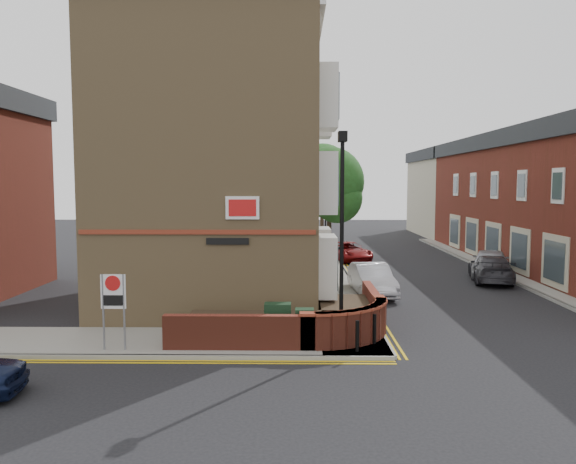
# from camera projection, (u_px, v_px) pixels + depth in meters

# --- Properties ---
(ground) EXTENTS (120.00, 120.00, 0.00)m
(ground) POSITION_uv_depth(u_px,v_px,m) (287.00, 360.00, 15.67)
(ground) COLOR black
(ground) RESTS_ON ground
(pavement_corner) EXTENTS (13.00, 3.00, 0.12)m
(pavement_corner) POSITION_uv_depth(u_px,v_px,m) (174.00, 342.00, 17.21)
(pavement_corner) COLOR gray
(pavement_corner) RESTS_ON ground
(pavement_main) EXTENTS (2.00, 32.00, 0.12)m
(pavement_main) POSITION_uv_depth(u_px,v_px,m) (327.00, 270.00, 31.58)
(pavement_main) COLOR gray
(pavement_main) RESTS_ON ground
(pavement_far) EXTENTS (4.00, 40.00, 0.12)m
(pavement_far) POSITION_uv_depth(u_px,v_px,m) (547.00, 279.00, 28.45)
(pavement_far) COLOR gray
(pavement_far) RESTS_ON ground
(kerb_side) EXTENTS (13.00, 0.15, 0.12)m
(kerb_side) POSITION_uv_depth(u_px,v_px,m) (162.00, 357.00, 15.72)
(kerb_side) COLOR gray
(kerb_side) RESTS_ON ground
(kerb_main_near) EXTENTS (0.15, 32.00, 0.12)m
(kerb_main_near) POSITION_uv_depth(u_px,v_px,m) (344.00, 270.00, 31.57)
(kerb_main_near) COLOR gray
(kerb_main_near) RESTS_ON ground
(kerb_main_far) EXTENTS (0.15, 40.00, 0.12)m
(kerb_main_far) POSITION_uv_depth(u_px,v_px,m) (507.00, 279.00, 28.47)
(kerb_main_far) COLOR gray
(kerb_main_far) RESTS_ON ground
(yellow_lines_side) EXTENTS (13.00, 0.28, 0.01)m
(yellow_lines_side) POSITION_uv_depth(u_px,v_px,m) (160.00, 362.00, 15.47)
(yellow_lines_side) COLOR gold
(yellow_lines_side) RESTS_ON ground
(yellow_lines_main) EXTENTS (0.28, 32.00, 0.01)m
(yellow_lines_main) POSITION_uv_depth(u_px,v_px,m) (349.00, 271.00, 31.57)
(yellow_lines_main) COLOR gold
(yellow_lines_main) RESTS_ON ground
(corner_building) EXTENTS (8.95, 10.40, 13.60)m
(corner_building) POSITION_uv_depth(u_px,v_px,m) (221.00, 151.00, 23.14)
(corner_building) COLOR #977A50
(corner_building) RESTS_ON ground
(garden_wall) EXTENTS (6.80, 6.00, 1.20)m
(garden_wall) POSITION_uv_depth(u_px,v_px,m) (288.00, 335.00, 18.17)
(garden_wall) COLOR maroon
(garden_wall) RESTS_ON ground
(lamppost) EXTENTS (0.25, 0.50, 6.30)m
(lamppost) POSITION_uv_depth(u_px,v_px,m) (342.00, 237.00, 16.56)
(lamppost) COLOR black
(lamppost) RESTS_ON pavement_corner
(utility_cabinet_large) EXTENTS (0.80, 0.45, 1.20)m
(utility_cabinet_large) POSITION_uv_depth(u_px,v_px,m) (278.00, 323.00, 16.91)
(utility_cabinet_large) COLOR #16331C
(utility_cabinet_large) RESTS_ON pavement_corner
(utility_cabinet_small) EXTENTS (0.55, 0.40, 1.10)m
(utility_cabinet_small) POSITION_uv_depth(u_px,v_px,m) (304.00, 327.00, 16.61)
(utility_cabinet_small) COLOR #16331C
(utility_cabinet_small) RESTS_ON pavement_corner
(bollard_near) EXTENTS (0.11, 0.11, 0.90)m
(bollard_near) POSITION_uv_depth(u_px,v_px,m) (357.00, 336.00, 16.00)
(bollard_near) COLOR black
(bollard_near) RESTS_ON pavement_corner
(bollard_far) EXTENTS (0.11, 0.11, 0.90)m
(bollard_far) POSITION_uv_depth(u_px,v_px,m) (374.00, 329.00, 16.79)
(bollard_far) COLOR black
(bollard_far) RESTS_ON pavement_corner
(zone_sign) EXTENTS (0.72, 0.07, 2.20)m
(zone_sign) POSITION_uv_depth(u_px,v_px,m) (113.00, 298.00, 16.09)
(zone_sign) COLOR slate
(zone_sign) RESTS_ON pavement_corner
(far_terrace) EXTENTS (5.40, 30.40, 8.00)m
(far_terrace) POSITION_uv_depth(u_px,v_px,m) (545.00, 199.00, 32.07)
(far_terrace) COLOR maroon
(far_terrace) RESTS_ON ground
(far_terrace_cream) EXTENTS (5.40, 12.40, 8.00)m
(far_terrace_cream) POSITION_uv_depth(u_px,v_px,m) (446.00, 192.00, 52.98)
(far_terrace_cream) COLOR #BDB59C
(far_terrace_cream) RESTS_ON ground
(tree_near) EXTENTS (3.64, 3.65, 6.70)m
(tree_near) POSITION_uv_depth(u_px,v_px,m) (329.00, 187.00, 29.23)
(tree_near) COLOR #382B1E
(tree_near) RESTS_ON pavement_main
(tree_mid) EXTENTS (4.03, 4.03, 7.42)m
(tree_mid) POSITION_uv_depth(u_px,v_px,m) (322.00, 179.00, 37.16)
(tree_mid) COLOR #382B1E
(tree_mid) RESTS_ON pavement_main
(tree_far) EXTENTS (3.81, 3.81, 7.00)m
(tree_far) POSITION_uv_depth(u_px,v_px,m) (317.00, 183.00, 45.15)
(tree_far) COLOR #382B1E
(tree_far) RESTS_ON pavement_main
(traffic_light_assembly) EXTENTS (0.20, 0.16, 4.20)m
(traffic_light_assembly) POSITION_uv_depth(u_px,v_px,m) (326.00, 213.00, 40.30)
(traffic_light_assembly) COLOR black
(traffic_light_assembly) RESTS_ON pavement_main
(silver_car_near) EXTENTS (1.83, 4.28, 1.37)m
(silver_car_near) POSITION_uv_depth(u_px,v_px,m) (372.00, 280.00, 24.70)
(silver_car_near) COLOR silver
(silver_car_near) RESTS_ON ground
(red_car_main) EXTENTS (3.18, 4.65, 1.18)m
(red_car_main) POSITION_uv_depth(u_px,v_px,m) (348.00, 251.00, 35.64)
(red_car_main) COLOR maroon
(red_car_main) RESTS_ON ground
(grey_car_far) EXTENTS (2.76, 4.87, 1.33)m
(grey_car_far) POSITION_uv_depth(u_px,v_px,m) (491.00, 268.00, 28.04)
(grey_car_far) COLOR #323137
(grey_car_far) RESTS_ON ground
(silver_car_far) EXTENTS (3.27, 4.85, 1.53)m
(silver_car_far) POSITION_uv_depth(u_px,v_px,m) (490.00, 262.00, 29.42)
(silver_car_far) COLOR #9C9CA3
(silver_car_far) RESTS_ON ground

